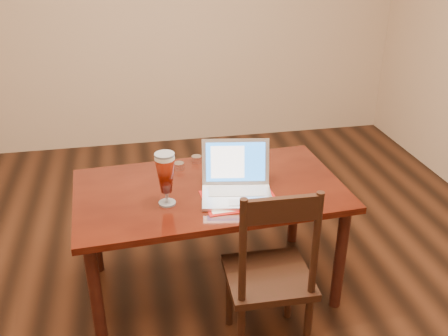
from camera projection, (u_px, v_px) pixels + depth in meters
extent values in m
plane|color=black|center=(206.00, 312.00, 2.80)|extent=(5.00, 5.00, 0.00)
cube|color=tan|center=(158.00, 0.00, 4.40)|extent=(4.50, 0.01, 2.70)
cube|color=#441309|center=(210.00, 190.00, 2.72)|extent=(1.49, 0.89, 0.04)
cylinder|color=black|center=(96.00, 299.00, 2.43)|extent=(0.06, 0.06, 0.64)
cylinder|color=black|center=(340.00, 259.00, 2.72)|extent=(0.06, 0.06, 0.64)
cylinder|color=black|center=(94.00, 227.00, 3.01)|extent=(0.06, 0.06, 0.64)
cylinder|color=black|center=(295.00, 200.00, 3.30)|extent=(0.06, 0.06, 0.64)
cube|color=#9E120E|center=(240.00, 199.00, 2.59)|extent=(0.39, 0.29, 0.00)
cube|color=silver|center=(240.00, 199.00, 2.59)|extent=(0.36, 0.25, 0.00)
cube|color=silver|center=(237.00, 197.00, 2.59)|extent=(0.40, 0.31, 0.02)
cube|color=#BBBBC0|center=(236.00, 191.00, 2.63)|extent=(0.31, 0.16, 0.00)
cube|color=silver|center=(238.00, 202.00, 2.52)|extent=(0.10, 0.08, 0.00)
cube|color=silver|center=(236.00, 162.00, 2.67)|extent=(0.37, 0.13, 0.24)
cube|color=blue|center=(236.00, 162.00, 2.67)|extent=(0.32, 0.11, 0.20)
cube|color=white|center=(228.00, 162.00, 2.66)|extent=(0.19, 0.08, 0.17)
cylinder|color=silver|center=(167.00, 203.00, 2.55)|extent=(0.09, 0.09, 0.01)
cylinder|color=silver|center=(167.00, 197.00, 2.53)|extent=(0.01, 0.01, 0.06)
cylinder|color=beige|center=(165.00, 157.00, 2.44)|extent=(0.10, 0.10, 0.02)
cylinder|color=silver|center=(164.00, 154.00, 2.43)|extent=(0.10, 0.10, 0.01)
cylinder|color=silver|center=(179.00, 166.00, 2.90)|extent=(0.06, 0.06, 0.04)
cylinder|color=silver|center=(197.00, 159.00, 2.99)|extent=(0.06, 0.06, 0.04)
cube|color=black|center=(268.00, 277.00, 2.43)|extent=(0.42, 0.40, 0.04)
cylinder|color=black|center=(307.00, 329.00, 2.42)|extent=(0.04, 0.04, 0.40)
cylinder|color=black|center=(229.00, 295.00, 2.64)|extent=(0.04, 0.04, 0.40)
cylinder|color=black|center=(289.00, 288.00, 2.69)|extent=(0.04, 0.04, 0.40)
cylinder|color=black|center=(243.00, 252.00, 2.15)|extent=(0.03, 0.03, 0.52)
cylinder|color=black|center=(316.00, 244.00, 2.20)|extent=(0.03, 0.03, 0.52)
cube|color=black|center=(282.00, 210.00, 2.09)|extent=(0.33, 0.04, 0.12)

